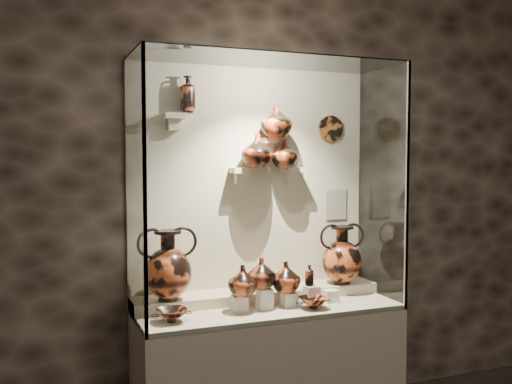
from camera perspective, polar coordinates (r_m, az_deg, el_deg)
wall_back at (r=3.92m, az=-0.50°, el=0.76°), size 5.00×0.02×3.20m
plinth at (r=3.88m, az=1.27°, el=-17.49°), size 1.70×0.60×0.80m
front_tier at (r=3.75m, az=1.28°, el=-11.55°), size 1.68×0.58×0.03m
rear_tier at (r=3.89m, az=0.27°, el=-10.43°), size 1.70×0.25×0.10m
back_panel at (r=3.91m, az=-0.48°, el=0.76°), size 1.70×0.03×1.60m
glass_front at (r=3.35m, az=3.24°, el=0.27°), size 1.70×0.01×1.60m
glass_left at (r=3.39m, az=-12.03°, el=0.23°), size 0.01×0.60×1.60m
glass_right at (r=4.02m, az=12.49°, el=0.75°), size 0.01×0.60×1.60m
glass_top at (r=3.67m, az=1.32°, el=13.05°), size 1.70×0.60×0.01m
frame_post_left at (r=3.10m, az=-11.06°, el=-0.06°), size 0.02×0.02×1.60m
frame_post_right at (r=3.78m, az=14.86°, el=0.54°), size 0.02×0.02×1.60m
pedestal_a at (r=3.61m, az=-1.70°, el=-11.08°), size 0.09×0.09×0.10m
pedestal_b at (r=3.66m, az=0.85°, el=-10.61°), size 0.09×0.09×0.13m
pedestal_c at (r=3.73m, az=3.31°, el=-10.66°), size 0.09×0.09×0.09m
pedestal_d at (r=3.80m, az=5.54°, el=-10.19°), size 0.09×0.09×0.12m
pedestal_e at (r=3.87m, az=7.42°, el=-10.26°), size 0.09×0.09×0.08m
bracket_ul at (r=3.68m, az=-8.15°, el=7.55°), size 0.14×0.12×0.04m
bracket_ca at (r=3.80m, az=-1.48°, el=2.18°), size 0.14×0.12×0.04m
bracket_cb at (r=3.88m, az=1.30°, el=5.16°), size 0.10×0.12×0.04m
bracket_cc at (r=3.95m, az=3.71°, el=2.23°), size 0.14×0.12×0.04m
amphora_left at (r=3.60m, az=-8.80°, el=-7.23°), size 0.41×0.41×0.44m
amphora_right at (r=4.06m, az=8.57°, el=-6.21°), size 0.36×0.36×0.41m
jug_a at (r=3.57m, az=-1.35°, el=-8.84°), size 0.22×0.22×0.19m
jug_b at (r=3.63m, az=0.54°, el=-8.12°), size 0.24×0.24×0.19m
jug_c at (r=3.71m, az=2.99°, el=-8.47°), size 0.25×0.25×0.20m
lekythos_small at (r=3.76m, az=5.34°, el=-8.17°), size 0.09×0.09×0.16m
kylix_left at (r=3.43m, az=-8.42°, el=-11.97°), size 0.29×0.26×0.09m
kylix_right at (r=3.69m, az=5.71°, el=-10.84°), size 0.23×0.20×0.09m
lekythos_tall at (r=3.71m, az=-6.85°, el=9.88°), size 0.13×0.13×0.27m
ovoid_vase_a at (r=3.78m, az=0.15°, el=4.15°), size 0.25×0.25×0.23m
ovoid_vase_b at (r=3.84m, az=2.03°, el=7.09°), size 0.22×0.22×0.22m
ovoid_vase_c at (r=3.88m, az=2.84°, el=3.87°), size 0.23×0.23×0.19m
wall_plate at (r=4.14m, az=7.45°, el=6.29°), size 0.19×0.02×0.19m
info_placard at (r=4.18m, az=8.00°, el=-1.24°), size 0.16×0.01×0.22m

